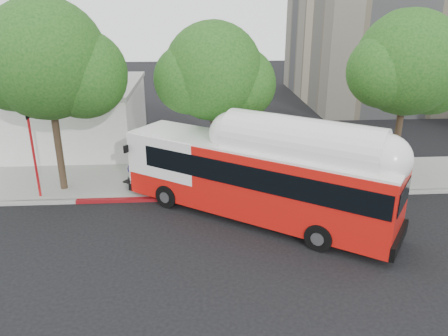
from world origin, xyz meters
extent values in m
plane|color=black|center=(0.00, 0.00, 0.00)|extent=(120.00, 120.00, 0.00)
cube|color=gray|center=(0.00, 6.50, 0.07)|extent=(60.00, 5.00, 0.15)
cube|color=gray|center=(0.00, 3.90, 0.07)|extent=(60.00, 0.30, 0.15)
cube|color=maroon|center=(-3.00, 3.90, 0.08)|extent=(10.00, 0.32, 0.16)
cylinder|color=#2D2116|center=(-9.00, 5.50, 3.04)|extent=(0.36, 0.36, 6.08)
sphere|color=#154413|center=(-9.00, 5.50, 6.84)|extent=(5.80, 5.80, 5.80)
sphere|color=#154413|center=(-7.41, 5.70, 6.08)|extent=(4.35, 4.35, 4.35)
cylinder|color=#2D2116|center=(-1.00, 6.00, 2.72)|extent=(0.36, 0.36, 5.44)
sphere|color=#154413|center=(-1.00, 6.00, 6.12)|extent=(5.00, 5.00, 5.00)
sphere|color=#154413|center=(0.38, 6.20, 5.44)|extent=(3.75, 3.75, 3.75)
cylinder|color=#2D2116|center=(9.00, 5.80, 2.88)|extent=(0.36, 0.36, 5.76)
sphere|color=#154413|center=(9.00, 5.80, 6.48)|extent=(5.40, 5.40, 5.40)
sphere|color=#154413|center=(10.48, 6.00, 5.76)|extent=(4.05, 4.05, 4.05)
cube|color=silver|center=(-14.00, 14.00, 2.00)|extent=(16.00, 10.00, 4.00)
cube|color=gray|center=(-14.00, 14.00, 4.10)|extent=(16.20, 10.20, 0.30)
cube|color=red|center=(0.66, 1.81, 1.89)|extent=(11.90, 9.46, 3.05)
cube|color=black|center=(1.09, 1.51, 2.52)|extent=(10.90, 8.79, 1.00)
cube|color=white|center=(0.66, 1.81, 3.46)|extent=(11.85, 9.39, 0.11)
cube|color=white|center=(2.38, 0.61, 3.73)|extent=(6.71, 5.58, 0.58)
cube|color=black|center=(-4.98, 5.75, 0.53)|extent=(1.77, 2.03, 0.06)
imported|color=navy|center=(-4.98, 5.75, 1.03)|extent=(1.55, 1.84, 0.95)
cylinder|color=red|center=(-9.94, 4.55, 2.10)|extent=(0.13, 0.13, 4.20)
cube|color=black|center=(-9.94, 4.55, 4.31)|extent=(0.05, 0.42, 0.26)
camera|label=1|loc=(-1.97, -16.31, 9.36)|focal=35.00mm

